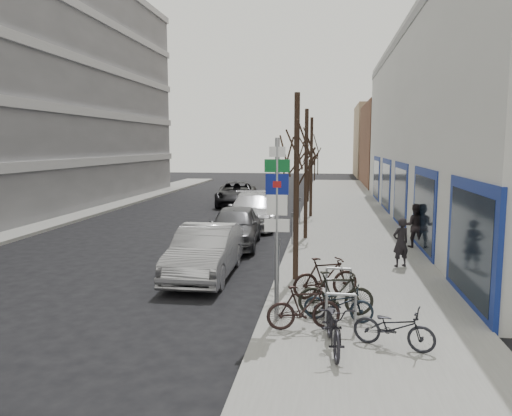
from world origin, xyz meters
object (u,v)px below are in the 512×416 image
(meter_front, at_px, (279,256))
(bike_far_curb, at_px, (394,324))
(pedestrian_near, at_px, (401,242))
(bike_rack, at_px, (340,293))
(meter_mid, at_px, (292,225))
(bike_mid_curb, at_px, (338,300))
(tree_far, at_px, (312,144))
(lane_car, at_px, (237,194))
(tree_mid, at_px, (306,143))
(bike_near_right, at_px, (304,307))
(parked_car_front, at_px, (205,252))
(highway_sign_pole, at_px, (277,218))
(parked_car_mid, at_px, (235,226))
(meter_back, at_px, (300,208))
(tree_near, at_px, (297,143))
(parked_car_back, at_px, (252,210))
(bike_near_left, at_px, (334,321))
(pedestrian_far, at_px, (415,225))
(bike_mid_inner, at_px, (336,293))

(meter_front, relative_size, bike_far_curb, 0.81)
(pedestrian_near, bearing_deg, bike_rack, 39.06)
(meter_mid, distance_m, bike_mid_curb, 8.53)
(tree_far, distance_m, lane_car, 8.11)
(meter_front, bearing_deg, tree_mid, 86.32)
(tree_far, bearing_deg, bike_near_right, -88.56)
(bike_near_right, distance_m, parked_car_front, 5.45)
(tree_far, distance_m, bike_far_curb, 18.19)
(highway_sign_pole, height_order, parked_car_mid, highway_sign_pole)
(highway_sign_pole, height_order, meter_back, highway_sign_pole)
(tree_near, relative_size, parked_car_back, 0.98)
(bike_far_curb, distance_m, lane_car, 24.21)
(bike_near_left, relative_size, parked_car_back, 0.33)
(meter_mid, relative_size, pedestrian_near, 0.80)
(tree_near, xyz_separation_m, pedestrian_far, (4.20, 5.18, -3.10))
(meter_mid, relative_size, bike_near_right, 0.79)
(parked_car_back, xyz_separation_m, pedestrian_far, (7.00, -4.84, 0.18))
(pedestrian_far, bearing_deg, meter_front, 57.49)
(meter_front, height_order, bike_near_right, meter_front)
(parked_car_front, bearing_deg, bike_rack, -40.51)
(bike_near_left, distance_m, bike_near_right, 1.16)
(bike_rack, relative_size, lane_car, 0.40)
(meter_front, bearing_deg, parked_car_back, 102.59)
(highway_sign_pole, height_order, tree_far, tree_far)
(meter_back, bearing_deg, tree_mid, -83.58)
(bike_mid_curb, distance_m, parked_car_back, 13.97)
(bike_near_left, relative_size, bike_mid_inner, 1.05)
(tree_mid, xyz_separation_m, pedestrian_near, (3.24, -4.54, -3.16))
(highway_sign_pole, relative_size, parked_car_front, 0.88)
(meter_front, distance_m, bike_near_left, 4.72)
(tree_mid, xyz_separation_m, lane_car, (-5.10, 11.86, -3.32))
(bike_mid_curb, xyz_separation_m, bike_mid_inner, (-0.05, 0.35, 0.06))
(bike_mid_curb, distance_m, lane_car, 22.62)
(parked_car_mid, bearing_deg, pedestrian_near, -31.96)
(bike_mid_curb, bearing_deg, bike_near_right, 137.67)
(bike_near_left, distance_m, pedestrian_near, 7.28)
(parked_car_back, bearing_deg, tree_mid, -57.59)
(tree_near, height_order, parked_car_front, tree_near)
(bike_mid_inner, relative_size, pedestrian_near, 1.11)
(highway_sign_pole, height_order, bike_near_right, highway_sign_pole)
(tree_near, xyz_separation_m, bike_mid_inner, (1.12, -3.02, -3.42))
(meter_front, distance_m, bike_far_curb, 4.99)
(meter_back, relative_size, parked_car_front, 0.27)
(bike_rack, xyz_separation_m, parked_car_mid, (-3.96, 8.08, 0.14))
(bike_rack, relative_size, bike_near_right, 1.41)
(bike_rack, height_order, parked_car_mid, parked_car_mid)
(bike_near_left, xyz_separation_m, parked_car_front, (-3.84, 5.36, 0.07))
(parked_car_back, height_order, pedestrian_far, pedestrian_far)
(meter_back, height_order, bike_far_curb, meter_back)
(meter_front, height_order, pedestrian_near, pedestrian_near)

